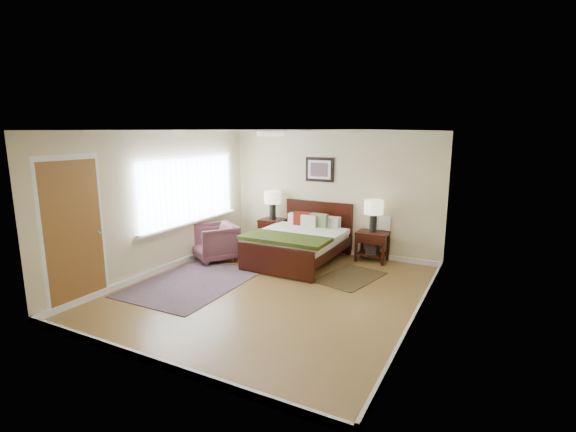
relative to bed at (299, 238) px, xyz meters
The scene contains 18 objects.
floor 1.65m from the bed, 80.07° to the right, with size 5.00×5.00×0.00m, color olive.
back_wall 1.25m from the bed, 74.08° to the left, with size 4.50×0.04×2.50m, color beige.
front_wall 4.13m from the bed, 86.17° to the right, with size 4.50×0.04×2.50m, color beige.
left_wall 2.63m from the bed, 141.94° to the right, with size 0.04×5.00×2.50m, color beige.
right_wall 3.06m from the bed, 31.57° to the right, with size 0.04×5.00×2.50m, color beige.
ceiling 2.56m from the bed, 80.07° to the right, with size 4.50×5.00×0.02m, color white.
window 2.29m from the bed, 156.20° to the right, with size 0.11×2.72×1.32m.
door 3.88m from the bed, 120.71° to the right, with size 0.06×1.00×2.18m.
ceil_fixture 2.53m from the bed, 80.07° to the right, with size 0.44×0.44×0.08m.
bed is the anchor object (origin of this frame).
wall_art 1.54m from the bed, 89.96° to the left, with size 0.62×0.05×0.50m.
nightstand_left 1.22m from the bed, 145.06° to the left, with size 0.52×0.47×0.62m.
nightstand_right 1.42m from the bed, 29.98° to the left, with size 0.59×0.44×0.58m.
lamp_left 1.36m from the bed, 144.25° to the left, with size 0.36×0.36×0.61m.
lamp_right 1.52m from the bed, 30.40° to the left, with size 0.36×0.36×0.61m.
armchair 1.66m from the bed, 157.36° to the right, with size 0.76×0.78×0.71m, color brown.
rug_persian 2.21m from the bed, 119.98° to the right, with size 1.56×2.20×0.01m, color #0C133F.
rug_navy 1.32m from the bed, 18.21° to the right, with size 0.82×1.22×0.01m, color black.
Camera 1 is at (3.14, -5.44, 2.48)m, focal length 26.00 mm.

